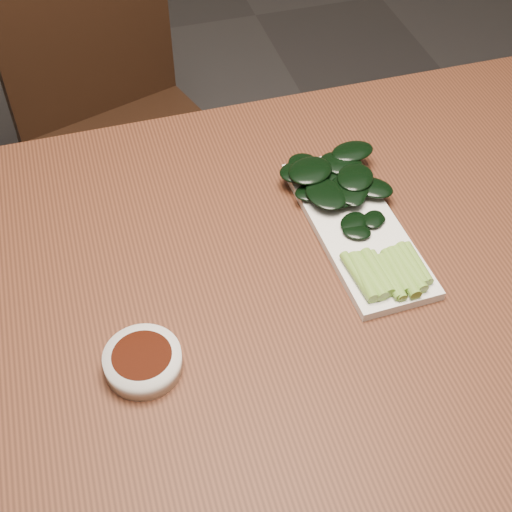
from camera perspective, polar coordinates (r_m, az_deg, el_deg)
name	(u,v)px	position (r m, az deg, el deg)	size (l,w,h in m)	color
ground	(272,503)	(1.63, 1.32, -19.14)	(6.00, 6.00, 0.00)	#333030
table	(280,307)	(1.04, 1.95, -4.08)	(1.40, 0.80, 0.75)	#4C2515
chair_far	(119,121)	(1.71, -10.89, 10.55)	(0.52, 0.52, 0.89)	black
sauce_bowl	(143,361)	(0.89, -9.03, -8.31)	(0.10, 0.10, 0.03)	silver
serving_plate	(356,227)	(1.05, 8.03, 2.32)	(0.13, 0.32, 0.01)	silver
gai_lan	(349,201)	(1.06, 7.48, 4.42)	(0.16, 0.32, 0.03)	olive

